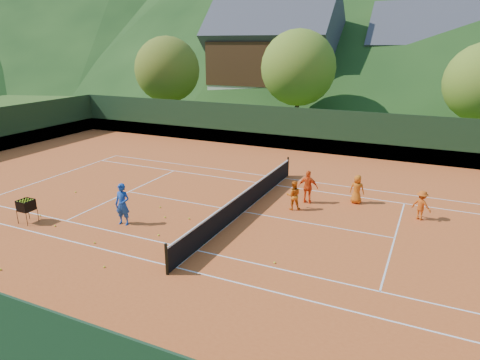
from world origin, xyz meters
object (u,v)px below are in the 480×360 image
at_px(student_a, 293,195).
at_px(student_d, 421,205).
at_px(ball_hopper, 26,206).
at_px(student_b, 308,187).
at_px(chalet_left, 274,58).
at_px(chalet_mid, 432,66).
at_px(student_c, 357,189).
at_px(tennis_net, 244,201).
at_px(coach, 123,204).

distance_m(student_a, student_d, 5.39).
bearing_deg(ball_hopper, student_d, 26.15).
bearing_deg(student_b, ball_hopper, 32.30).
distance_m(chalet_left, chalet_mid, 16.51).
relative_size(student_b, student_c, 1.15).
xyz_separation_m(student_a, chalet_left, (-11.89, 28.78, 4.96)).
bearing_deg(chalet_left, student_d, -58.14).
height_order(ball_hopper, chalet_left, chalet_left).
distance_m(tennis_net, ball_hopper, 9.11).
xyz_separation_m(student_c, tennis_net, (-4.32, -3.22, -0.18)).
bearing_deg(student_b, student_a, 68.01).
bearing_deg(student_d, chalet_mid, -65.84).
bearing_deg(tennis_net, student_d, 18.55).
relative_size(chalet_left, chalet_mid, 1.09).
bearing_deg(student_a, ball_hopper, 10.40).
bearing_deg(tennis_net, student_b, 45.58).
xyz_separation_m(coach, student_c, (8.26, 6.56, -0.20)).
relative_size(student_b, chalet_mid, 0.12).
distance_m(student_a, student_b, 1.13).
xyz_separation_m(student_c, ball_hopper, (-12.01, -8.11, 0.06)).
bearing_deg(student_c, student_b, 24.65).
xyz_separation_m(student_c, chalet_left, (-14.32, 26.78, 4.94)).
distance_m(student_b, ball_hopper, 12.25).
relative_size(coach, student_c, 1.29).
xyz_separation_m(student_b, chalet_left, (-12.25, 27.71, 4.84)).
distance_m(coach, student_c, 10.55).
distance_m(student_d, chalet_left, 32.88).
height_order(tennis_net, chalet_mid, chalet_mid).
relative_size(ball_hopper, chalet_mid, 0.08).
height_order(student_a, chalet_left, chalet_left).
xyz_separation_m(coach, chalet_left, (-6.06, 33.34, 4.75)).
height_order(student_d, chalet_left, chalet_left).
bearing_deg(chalet_mid, coach, -104.90).
bearing_deg(student_a, chalet_mid, -119.28).
relative_size(coach, ball_hopper, 1.76).
bearing_deg(student_c, chalet_left, -61.41).
relative_size(coach, student_d, 1.38).
bearing_deg(student_a, tennis_net, 10.82).
bearing_deg(student_d, coach, 49.43).
height_order(student_c, tennis_net, student_c).
xyz_separation_m(tennis_net, chalet_left, (-10.00, 30.00, 5.13)).
relative_size(student_d, chalet_mid, 0.10).
height_order(coach, student_b, coach).
relative_size(student_a, student_d, 1.05).
bearing_deg(ball_hopper, chalet_left, 93.79).
xyz_separation_m(coach, student_a, (5.83, 4.56, -0.21)).
distance_m(student_c, chalet_mid, 31.12).
bearing_deg(student_c, student_d, 164.23).
bearing_deg(coach, tennis_net, 32.61).
bearing_deg(student_b, coach, 38.77).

